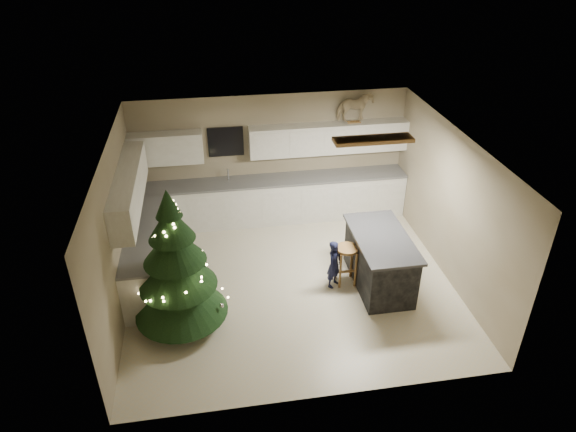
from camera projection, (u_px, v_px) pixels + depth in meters
The scene contains 8 objects.
ground_plane at pixel (291, 282), 8.99m from camera, with size 5.50×5.50×0.00m, color beige.
room_shell at pixel (293, 194), 8.10m from camera, with size 5.52×5.02×2.61m.
cabinetry at pixel (231, 204), 9.88m from camera, with size 5.50×3.20×2.00m.
island at pixel (380, 260), 8.74m from camera, with size 0.90×1.70×0.95m.
bar_stool at pixel (347, 256), 8.72m from camera, with size 0.38×0.38×0.73m.
christmas_tree at pixel (177, 272), 7.63m from camera, with size 1.48×1.43×2.36m.
toddler at pixel (334, 264), 8.71m from camera, with size 0.32×0.21×0.89m, color black.
rocking_horse at pixel (355, 108), 10.02m from camera, with size 0.70×0.36×0.59m.
Camera 1 is at (-1.20, -7.04, 5.58)m, focal length 32.00 mm.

